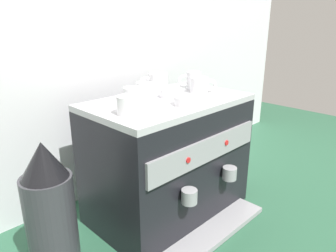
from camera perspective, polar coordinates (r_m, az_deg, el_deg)
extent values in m
plane|color=#28563D|center=(1.43, 0.00, -14.76)|extent=(4.00, 4.00, 0.00)
cube|color=silver|center=(1.49, -10.12, 10.57)|extent=(2.80, 0.03, 1.17)
cube|color=black|center=(1.32, 0.00, -6.16)|extent=(0.63, 0.39, 0.47)
cube|color=#B7B7BC|center=(1.23, 0.00, 4.33)|extent=(0.63, 0.39, 0.02)
cube|color=#939399|center=(1.16, 7.04, -4.37)|extent=(0.58, 0.01, 0.09)
cylinder|color=red|center=(1.07, 3.65, -6.16)|extent=(0.02, 0.01, 0.02)
cylinder|color=red|center=(1.24, 10.47, -2.98)|extent=(0.02, 0.01, 0.02)
cube|color=#939399|center=(1.30, 8.04, -18.35)|extent=(0.54, 0.12, 0.02)
cylinder|color=#939399|center=(1.12, 3.85, -12.51)|extent=(0.06, 0.06, 0.05)
cylinder|color=#939399|center=(1.29, 11.01, -8.34)|extent=(0.06, 0.06, 0.05)
cylinder|color=white|center=(1.03, -7.05, 3.72)|extent=(0.08, 0.08, 0.06)
torus|color=white|center=(1.08, -7.17, 4.40)|extent=(0.04, 0.05, 0.05)
cylinder|color=white|center=(1.11, -6.39, 5.15)|extent=(0.07, 0.07, 0.07)
torus|color=white|center=(1.15, -4.78, 5.60)|extent=(0.05, 0.02, 0.05)
cylinder|color=white|center=(1.34, -1.76, 7.73)|extent=(0.08, 0.08, 0.08)
torus|color=white|center=(1.32, -3.97, 7.60)|extent=(0.06, 0.04, 0.06)
cylinder|color=white|center=(1.23, -4.28, 6.34)|extent=(0.06, 0.06, 0.06)
torus|color=white|center=(1.21, -6.05, 6.10)|extent=(0.05, 0.02, 0.05)
cylinder|color=white|center=(1.42, 4.64, 8.23)|extent=(0.06, 0.06, 0.07)
torus|color=white|center=(1.41, 2.88, 8.18)|extent=(0.05, 0.04, 0.05)
cylinder|color=white|center=(1.34, 5.59, 7.35)|extent=(0.08, 0.08, 0.07)
torus|color=white|center=(1.35, 7.68, 7.32)|extent=(0.05, 0.05, 0.05)
cylinder|color=white|center=(1.14, 3.69, 4.57)|extent=(0.11, 0.11, 0.03)
cylinder|color=white|center=(1.15, 3.68, 3.98)|extent=(0.06, 0.06, 0.01)
cylinder|color=white|center=(1.25, 0.73, 5.89)|extent=(0.10, 0.10, 0.03)
cylinder|color=white|center=(1.26, 0.73, 5.34)|extent=(0.05, 0.05, 0.01)
cylinder|color=#333338|center=(1.11, -20.13, -16.55)|extent=(0.16, 0.16, 0.34)
cone|color=black|center=(1.00, -21.59, -5.70)|extent=(0.14, 0.14, 0.11)
cylinder|color=#B7B7BC|center=(1.68, 10.32, -7.25)|extent=(0.11, 0.11, 0.12)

